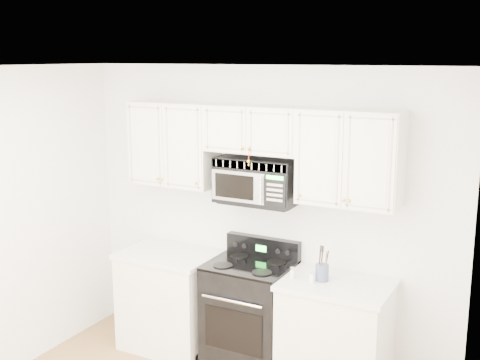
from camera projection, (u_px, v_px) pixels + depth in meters
The scene contains 9 objects.
room at pixel (144, 278), 3.79m from camera, with size 3.51×3.51×2.61m.
base_cabinet_left at pixel (171, 303), 5.58m from camera, with size 0.86×0.65×0.92m.
base_cabinet_right at pixel (336, 340), 4.85m from camera, with size 0.86×0.65×0.92m.
range at pixel (250, 313), 5.21m from camera, with size 0.70×0.64×1.10m.
upper_cabinets at pixel (256, 146), 5.03m from camera, with size 2.44×0.37×0.75m.
microwave at pixel (257, 180), 5.07m from camera, with size 0.70×0.40×0.39m.
utensil_crock at pixel (322, 272), 4.76m from camera, with size 0.11×0.11×0.29m.
shaker_salt at pixel (292, 273), 4.82m from camera, with size 0.04×0.04×0.09m.
shaker_pepper at pixel (312, 277), 4.72m from camera, with size 0.04×0.04×0.09m.
Camera 1 is at (2.21, -2.89, 2.68)m, focal length 45.00 mm.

